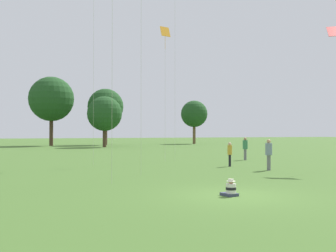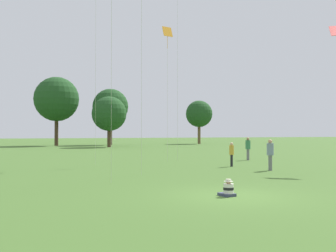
% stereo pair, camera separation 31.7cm
% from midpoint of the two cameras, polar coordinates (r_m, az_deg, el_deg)
% --- Properties ---
extents(ground_plane, '(300.00, 300.00, 0.00)m').
position_cam_midpoint_polar(ground_plane, '(14.03, 9.18, -10.00)').
color(ground_plane, '#426628').
extents(seated_toddler, '(0.49, 0.58, 0.61)m').
position_cam_midpoint_polar(seated_toddler, '(13.95, 8.40, -9.05)').
color(seated_toddler, '#383D56').
rests_on(seated_toddler, ground).
extents(person_standing_0, '(0.47, 0.47, 1.81)m').
position_cam_midpoint_polar(person_standing_0, '(23.71, 14.04, -3.67)').
color(person_standing_0, slate).
rests_on(person_standing_0, ground).
extents(person_standing_1, '(0.41, 0.41, 1.82)m').
position_cam_midpoint_polar(person_standing_1, '(32.23, 10.86, -2.96)').
color(person_standing_1, slate).
rests_on(person_standing_1, ground).
extents(person_standing_2, '(0.41, 0.41, 1.58)m').
position_cam_midpoint_polar(person_standing_2, '(25.92, 8.61, -3.74)').
color(person_standing_2, black).
rests_on(person_standing_2, ground).
extents(kite_6, '(0.85, 0.44, 10.29)m').
position_cam_midpoint_polar(kite_6, '(30.59, -0.72, 12.78)').
color(kite_6, orange).
rests_on(kite_6, ground).
extents(distant_tree_0, '(6.40, 6.40, 10.11)m').
position_cam_midpoint_polar(distant_tree_0, '(71.38, -9.18, 2.78)').
color(distant_tree_0, '#473323').
rests_on(distant_tree_0, ground).
extents(distant_tree_1, '(5.32, 5.32, 7.79)m').
position_cam_midpoint_polar(distant_tree_1, '(60.83, -9.34, 1.77)').
color(distant_tree_1, '#473323').
rests_on(distant_tree_1, ground).
extents(distant_tree_2, '(5.29, 5.29, 8.61)m').
position_cam_midpoint_polar(distant_tree_2, '(78.26, 3.70, 1.75)').
color(distant_tree_2, brown).
rests_on(distant_tree_2, ground).
extents(distant_tree_3, '(7.55, 7.55, 11.70)m').
position_cam_midpoint_polar(distant_tree_3, '(69.46, -16.69, 3.76)').
color(distant_tree_3, '#473323').
rests_on(distant_tree_3, ground).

